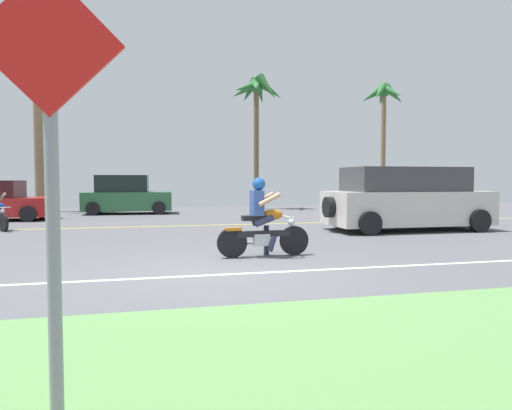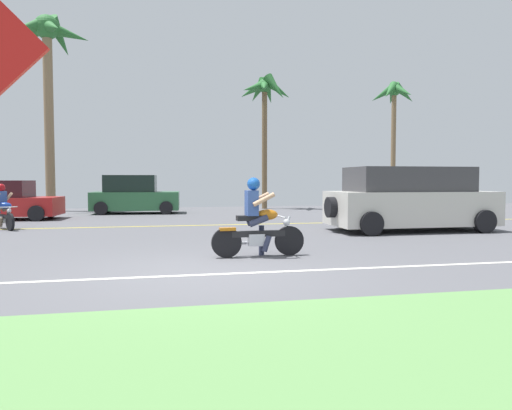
{
  "view_description": "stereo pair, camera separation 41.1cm",
  "coord_description": "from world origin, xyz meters",
  "px_view_note": "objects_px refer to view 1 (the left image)",
  "views": [
    {
      "loc": [
        -1.2,
        -7.38,
        1.47
      ],
      "look_at": [
        1.66,
        4.22,
        0.83
      ],
      "focal_mm": 33.29,
      "sensor_mm": 36.0,
      "label": 1
    },
    {
      "loc": [
        -0.8,
        -7.47,
        1.47
      ],
      "look_at": [
        1.66,
        4.22,
        0.83
      ],
      "focal_mm": 33.29,
      "sensor_mm": 36.0,
      "label": 2
    }
  ],
  "objects_px": {
    "palm_tree_2": "(256,96)",
    "palm_tree_1": "(37,47)",
    "palm_tree_0": "(384,103)",
    "street_sign": "(52,187)",
    "parked_car_1": "(126,196)",
    "motorcyclist": "(263,223)",
    "suv_nearby": "(406,200)"
  },
  "relations": [
    {
      "from": "street_sign",
      "to": "palm_tree_1",
      "type": "bearing_deg",
      "value": 100.72
    },
    {
      "from": "parked_car_1",
      "to": "palm_tree_2",
      "type": "distance_m",
      "value": 8.26
    },
    {
      "from": "palm_tree_1",
      "to": "street_sign",
      "type": "xyz_separation_m",
      "value": [
        4.05,
        -21.39,
        -6.02
      ]
    },
    {
      "from": "palm_tree_0",
      "to": "suv_nearby",
      "type": "bearing_deg",
      "value": -115.87
    },
    {
      "from": "motorcyclist",
      "to": "palm_tree_2",
      "type": "distance_m",
      "value": 15.84
    },
    {
      "from": "motorcyclist",
      "to": "palm_tree_0",
      "type": "relative_size",
      "value": 0.27
    },
    {
      "from": "parked_car_1",
      "to": "palm_tree_0",
      "type": "height_order",
      "value": "palm_tree_0"
    },
    {
      "from": "suv_nearby",
      "to": "palm_tree_1",
      "type": "relative_size",
      "value": 0.53
    },
    {
      "from": "palm_tree_1",
      "to": "parked_car_1",
      "type": "bearing_deg",
      "value": -31.28
    },
    {
      "from": "suv_nearby",
      "to": "palm_tree_2",
      "type": "height_order",
      "value": "palm_tree_2"
    },
    {
      "from": "suv_nearby",
      "to": "palm_tree_0",
      "type": "relative_size",
      "value": 0.72
    },
    {
      "from": "motorcyclist",
      "to": "parked_car_1",
      "type": "xyz_separation_m",
      "value": [
        -2.82,
        12.48,
        0.13
      ]
    },
    {
      "from": "palm_tree_2",
      "to": "palm_tree_1",
      "type": "bearing_deg",
      "value": 178.72
    },
    {
      "from": "palm_tree_0",
      "to": "street_sign",
      "type": "distance_m",
      "value": 25.73
    },
    {
      "from": "motorcyclist",
      "to": "palm_tree_1",
      "type": "xyz_separation_m",
      "value": [
        -6.7,
        14.84,
        6.82
      ]
    },
    {
      "from": "parked_car_1",
      "to": "palm_tree_0",
      "type": "relative_size",
      "value": 0.56
    },
    {
      "from": "motorcyclist",
      "to": "palm_tree_1",
      "type": "bearing_deg",
      "value": 114.3
    },
    {
      "from": "palm_tree_1",
      "to": "street_sign",
      "type": "relative_size",
      "value": 3.9
    },
    {
      "from": "palm_tree_0",
      "to": "palm_tree_1",
      "type": "relative_size",
      "value": 0.74
    },
    {
      "from": "palm_tree_1",
      "to": "motorcyclist",
      "type": "bearing_deg",
      "value": -65.7
    },
    {
      "from": "street_sign",
      "to": "motorcyclist",
      "type": "bearing_deg",
      "value": 67.99
    },
    {
      "from": "palm_tree_2",
      "to": "street_sign",
      "type": "relative_size",
      "value": 2.85
    },
    {
      "from": "palm_tree_0",
      "to": "motorcyclist",
      "type": "bearing_deg",
      "value": -125.7
    },
    {
      "from": "suv_nearby",
      "to": "street_sign",
      "type": "distance_m",
      "value": 12.89
    },
    {
      "from": "parked_car_1",
      "to": "motorcyclist",
      "type": "bearing_deg",
      "value": -77.26
    },
    {
      "from": "motorcyclist",
      "to": "street_sign",
      "type": "xyz_separation_m",
      "value": [
        -2.65,
        -6.55,
        0.8
      ]
    },
    {
      "from": "palm_tree_1",
      "to": "palm_tree_2",
      "type": "bearing_deg",
      "value": -1.28
    },
    {
      "from": "palm_tree_0",
      "to": "palm_tree_1",
      "type": "xyz_separation_m",
      "value": [
        -17.47,
        -0.15,
        1.8
      ]
    },
    {
      "from": "palm_tree_2",
      "to": "street_sign",
      "type": "height_order",
      "value": "palm_tree_2"
    },
    {
      "from": "motorcyclist",
      "to": "palm_tree_1",
      "type": "height_order",
      "value": "palm_tree_1"
    },
    {
      "from": "suv_nearby",
      "to": "palm_tree_0",
      "type": "height_order",
      "value": "palm_tree_0"
    },
    {
      "from": "parked_car_1",
      "to": "street_sign",
      "type": "height_order",
      "value": "street_sign"
    }
  ]
}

